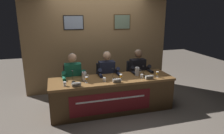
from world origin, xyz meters
name	(u,v)px	position (x,y,z in m)	size (l,w,h in m)	color
ground_plane	(112,109)	(0.00, 0.00, 0.00)	(12.00, 12.00, 0.00)	#70665B
wall_back_panelled	(98,42)	(0.00, 1.32, 1.30)	(3.84, 0.14, 2.60)	#937047
conference_table	(113,90)	(0.00, -0.10, 0.49)	(2.64, 0.77, 0.72)	brown
chair_left	(73,85)	(-0.78, 0.57, 0.44)	(0.44, 0.44, 0.90)	black
panelist_left	(74,77)	(-0.78, 0.37, 0.71)	(0.51, 0.48, 1.23)	black
nameplate_left	(76,85)	(-0.79, -0.30, 0.76)	(0.18, 0.06, 0.08)	white
juice_glass_left	(86,79)	(-0.57, -0.13, 0.81)	(0.06, 0.06, 0.12)	white
water_cup_left	(65,84)	(-1.00, -0.21, 0.76)	(0.06, 0.06, 0.08)	silver
microphone_left	(73,78)	(-0.82, 0.02, 0.79)	(0.06, 0.17, 0.22)	black
chair_center	(106,82)	(0.00, 0.57, 0.44)	(0.44, 0.44, 0.90)	black
panelist_center	(108,74)	(0.00, 0.37, 0.71)	(0.51, 0.48, 1.23)	black
nameplate_center	(117,81)	(0.02, -0.29, 0.76)	(0.17, 0.06, 0.08)	white
juice_glass_center	(121,76)	(0.15, -0.15, 0.81)	(0.06, 0.06, 0.12)	white
water_cup_center	(104,80)	(-0.21, -0.17, 0.76)	(0.06, 0.06, 0.08)	silver
microphone_center	(114,75)	(0.02, -0.04, 0.79)	(0.06, 0.17, 0.22)	black
chair_right	(135,79)	(0.78, 0.57, 0.44)	(0.44, 0.44, 0.90)	black
panelist_right	(139,71)	(0.78, 0.37, 0.71)	(0.51, 0.48, 1.23)	black
nameplate_right	(150,77)	(0.75, -0.27, 0.76)	(0.19, 0.06, 0.08)	white
juice_glass_right	(157,73)	(0.97, -0.19, 0.81)	(0.06, 0.06, 0.12)	white
water_cup_right	(142,76)	(0.62, -0.16, 0.76)	(0.06, 0.06, 0.08)	silver
microphone_right	(145,73)	(0.74, -0.04, 0.79)	(0.06, 0.17, 0.22)	black
water_pitcher_left_side	(84,76)	(-0.59, 0.00, 0.82)	(0.15, 0.10, 0.21)	silver
water_pitcher_right_side	(137,71)	(0.60, 0.04, 0.82)	(0.15, 0.10, 0.21)	silver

